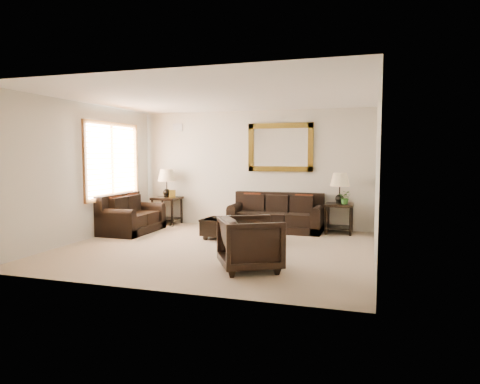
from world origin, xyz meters
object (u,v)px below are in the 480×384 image
(sofa, at_px, (276,217))
(end_table_right, at_px, (340,194))
(coffee_table, at_px, (232,227))
(end_table_left, at_px, (167,188))
(armchair, at_px, (250,241))
(loveseat, at_px, (130,218))

(sofa, height_order, end_table_right, end_table_right)
(end_table_right, bearing_deg, coffee_table, -146.59)
(sofa, bearing_deg, end_table_left, 178.78)
(coffee_table, distance_m, armchair, 2.30)
(end_table_left, height_order, armchair, end_table_left)
(end_table_right, bearing_deg, sofa, -177.14)
(loveseat, distance_m, coffee_table, 2.39)
(end_table_right, relative_size, coffee_table, 1.04)
(end_table_left, bearing_deg, loveseat, -103.94)
(sofa, xyz_separation_m, armchair, (0.34, -3.32, 0.13))
(end_table_left, relative_size, coffee_table, 1.07)
(loveseat, height_order, end_table_left, end_table_left)
(sofa, distance_m, end_table_left, 2.77)
(loveseat, distance_m, armchair, 4.00)
(sofa, height_order, armchair, armchair)
(end_table_right, distance_m, armchair, 3.57)
(end_table_left, bearing_deg, armchair, -47.93)
(loveseat, relative_size, coffee_table, 1.18)
(end_table_left, relative_size, end_table_right, 1.03)
(end_table_left, height_order, coffee_table, end_table_left)
(end_table_left, xyz_separation_m, armchair, (3.05, -3.38, -0.44))
(end_table_right, xyz_separation_m, coffee_table, (-1.98, -1.31, -0.60))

